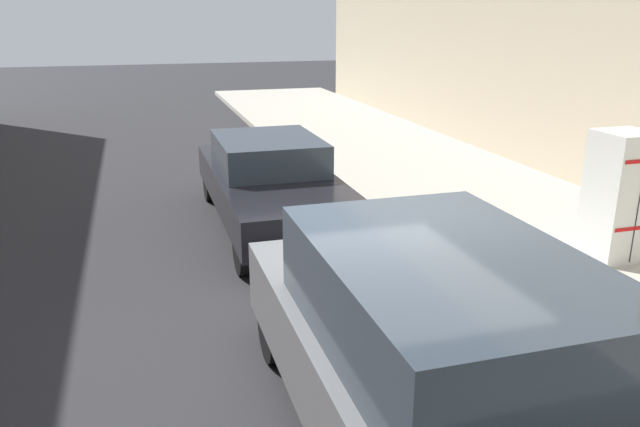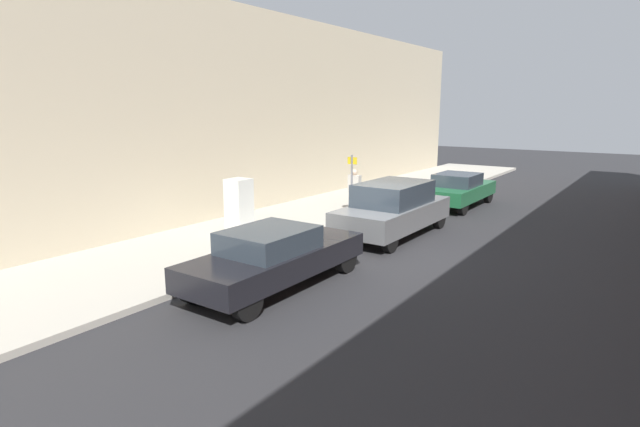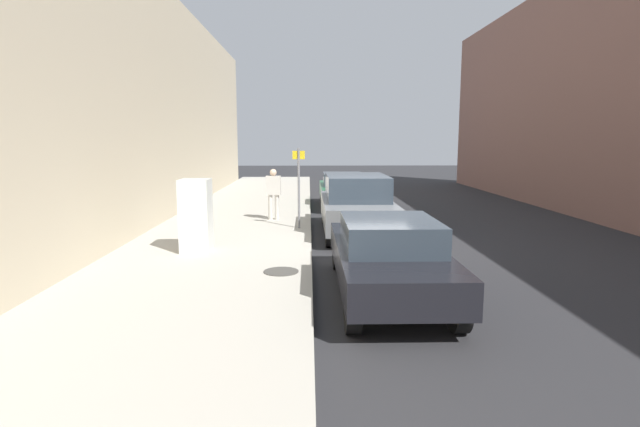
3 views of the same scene
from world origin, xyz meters
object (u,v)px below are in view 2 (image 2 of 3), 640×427
at_px(parked_sedan_green, 458,189).
at_px(pedestrian_walking_far, 354,188).
at_px(parked_suv_gray, 393,208).
at_px(street_sign_post, 352,185).
at_px(discarded_refrigerator, 239,205).
at_px(parked_sedan_dark, 275,256).

bearing_deg(parked_sedan_green, pedestrian_walking_far, -121.49).
bearing_deg(parked_suv_gray, pedestrian_walking_far, 144.98).
bearing_deg(street_sign_post, pedestrian_walking_far, 118.25).
height_order(discarded_refrigerator, pedestrian_walking_far, discarded_refrigerator).
bearing_deg(parked_sedan_dark, parked_sedan_green, 90.00).
relative_size(street_sign_post, parked_sedan_dark, 0.49).
distance_m(pedestrian_walking_far, parked_suv_gray, 3.11).
bearing_deg(discarded_refrigerator, parked_sedan_green, 65.38).
xyz_separation_m(discarded_refrigerator, parked_sedan_green, (4.03, 8.80, -0.26)).
distance_m(street_sign_post, pedestrian_walking_far, 1.86).
xyz_separation_m(discarded_refrigerator, parked_suv_gray, (4.03, 2.87, -0.11)).
xyz_separation_m(pedestrian_walking_far, parked_sedan_dark, (2.54, -7.65, -0.37)).
bearing_deg(parked_suv_gray, discarded_refrigerator, -144.58).
relative_size(pedestrian_walking_far, parked_sedan_dark, 0.35).
bearing_deg(parked_suv_gray, street_sign_post, 173.89).
xyz_separation_m(pedestrian_walking_far, parked_sedan_green, (2.54, 4.15, -0.37)).
height_order(parked_sedan_dark, parked_suv_gray, parked_suv_gray).
bearing_deg(parked_sedan_green, parked_sedan_dark, -90.00).
bearing_deg(discarded_refrigerator, parked_suv_gray, 35.42).
height_order(discarded_refrigerator, parked_sedan_green, discarded_refrigerator).
xyz_separation_m(street_sign_post, pedestrian_walking_far, (-0.86, 1.60, -0.37)).
xyz_separation_m(parked_suv_gray, parked_sedan_green, (0.00, 5.93, -0.15)).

